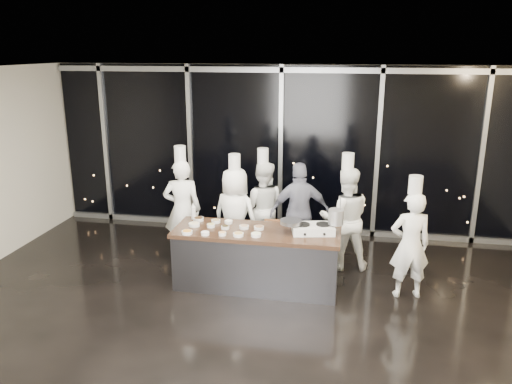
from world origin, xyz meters
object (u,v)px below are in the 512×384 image
chef_left (235,215)px  stove (313,229)px  chef_side (410,244)px  stock_pot (336,217)px  guest (300,213)px  frying_pan (290,222)px  demo_counter (257,258)px  chef_right (345,218)px  chef_center (263,207)px  chef_far_left (182,209)px

chef_left → stove: bearing=165.6°
stove → chef_side: (1.38, 0.05, -0.15)m
stock_pot → guest: 1.20m
frying_pan → guest: size_ratio=0.33×
frying_pan → guest: 1.10m
demo_counter → chef_right: chef_right is taller
stock_pot → chef_center: chef_center is taller
chef_side → stock_pot: bearing=-11.1°
stock_pot → chef_far_left: chef_far_left is taller
chef_side → chef_far_left: bearing=-22.6°
chef_left → chef_side: 2.80m
stock_pot → chef_center: 1.83m
frying_pan → stock_pot: (0.65, 0.10, 0.08)m
stock_pot → guest: size_ratio=0.13×
stove → chef_center: bearing=114.7°
guest → chef_right: size_ratio=0.89×
chef_left → chef_center: same height
frying_pan → chef_right: size_ratio=0.30×
demo_counter → guest: 1.26m
chef_far_left → chef_right: (2.70, 0.12, -0.03)m
demo_counter → chef_center: 1.42m
stove → guest: bearing=94.3°
stove → frying_pan: 0.35m
guest → chef_far_left: bearing=-8.2°
chef_left → demo_counter: bearing=137.6°
chef_center → chef_side: size_ratio=1.03×
chef_far_left → guest: bearing=174.1°
chef_right → chef_side: size_ratio=1.06×
chef_left → chef_right: bearing=-160.6°
guest → stove: bearing=90.4°
chef_center → stock_pot: bearing=135.4°
demo_counter → chef_left: size_ratio=1.32×
demo_counter → chef_far_left: (-1.43, 0.82, 0.43)m
chef_right → chef_side: chef_right is taller
frying_pan → stock_pot: 0.66m
demo_counter → stove: size_ratio=3.72×
demo_counter → guest: guest is taller
frying_pan → chef_side: (1.70, 0.11, -0.25)m
demo_counter → stove: bearing=3.6°
chef_left → chef_center: 0.67m
chef_center → stove: bearing=126.3°
chef_left → stock_pot: bearing=172.0°
chef_far_left → guest: size_ratio=1.15×
chef_center → guest: size_ratio=1.09×
chef_left → chef_side: size_ratio=1.03×
chef_center → guest: 0.73m
stock_pot → chef_far_left: (-2.57, 0.72, -0.27)m
demo_counter → chef_left: bearing=122.5°
frying_pan → chef_right: bearing=38.7°
stock_pot → chef_far_left: bearing=164.3°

